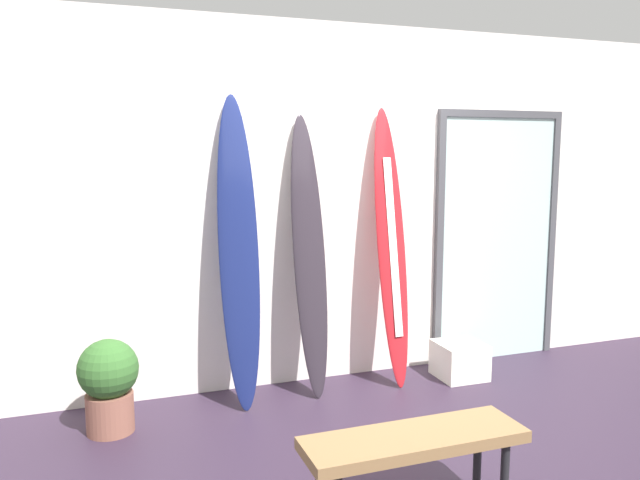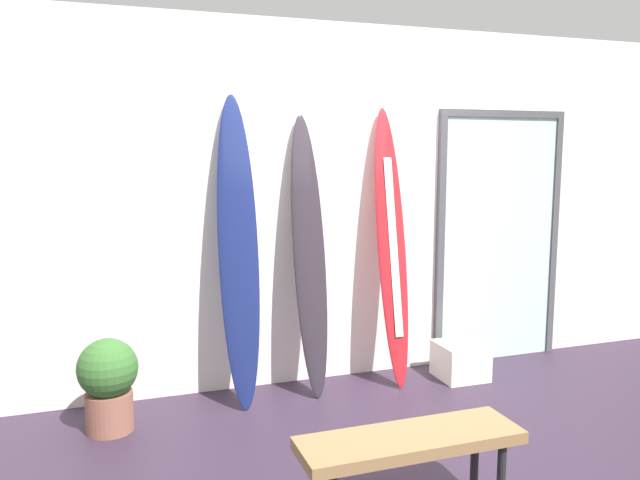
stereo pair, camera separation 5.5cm
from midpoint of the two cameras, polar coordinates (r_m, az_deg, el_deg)
ground at (r=4.26m, az=7.26°, el=-17.64°), size 8.00×8.00×0.04m
wall_back at (r=5.06m, az=0.99°, el=3.23°), size 7.20×0.20×2.80m
surfboard_navy at (r=4.53m, az=-7.03°, el=-1.16°), size 0.30×0.47×2.24m
surfboard_charcoal at (r=4.70m, az=-0.63°, el=-1.57°), size 0.27×0.44×2.10m
surfboard_crimson at (r=4.94m, az=6.81°, el=-0.63°), size 0.26×0.46×2.17m
display_block_left at (r=5.32m, az=12.86°, el=-10.57°), size 0.37×0.37×0.29m
glass_door at (r=5.70m, az=16.10°, el=0.59°), size 1.21×0.06×2.17m
potted_plant at (r=4.42m, az=-18.24°, el=-12.00°), size 0.39×0.39×0.62m
bench at (r=3.28m, az=8.65°, el=-17.87°), size 1.12×0.34×0.45m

